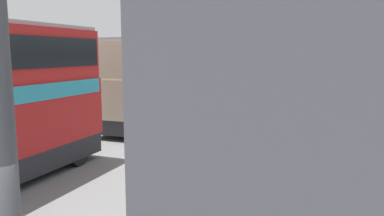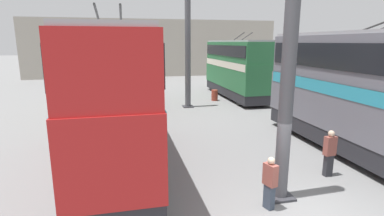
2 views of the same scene
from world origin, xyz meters
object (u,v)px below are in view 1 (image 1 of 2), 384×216
object	(u,v)px
bus_left_near	(329,122)
bus_right_mid	(152,78)
oil_drum	(286,124)
bus_left_far	(333,80)

from	to	relation	value
bus_left_near	bus_right_mid	bearing A→B (deg)	38.63
bus_right_mid	oil_drum	size ratio (longest dim) A/B	10.32
bus_left_near	oil_drum	world-z (taller)	bus_left_near
bus_left_near	oil_drum	xyz separation A→B (m)	(13.33, 2.32, -2.59)
bus_left_far	oil_drum	distance (m)	3.56
bus_left_near	oil_drum	size ratio (longest dim) A/B	11.80
bus_left_near	bus_left_far	bearing A→B (deg)	-0.00
bus_left_near	oil_drum	bearing A→B (deg)	9.86
bus_left_near	bus_left_far	size ratio (longest dim) A/B	1.03
bus_left_far	oil_drum	world-z (taller)	bus_left_far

